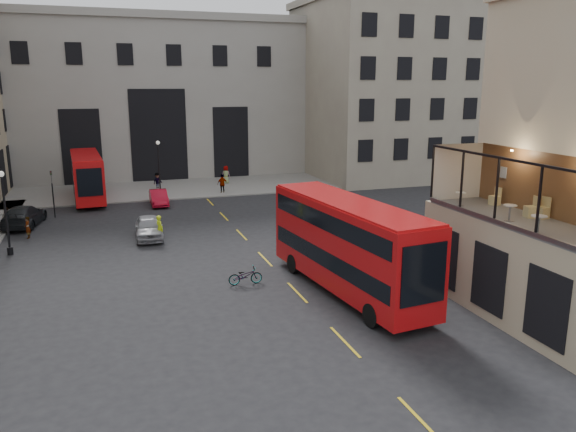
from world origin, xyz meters
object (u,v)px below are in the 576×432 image
object	(u,v)px
pedestrian_c	(222,184)
street_lamp_a	(6,218)
car_a	(149,227)
bicycle	(245,276)
car_c	(24,216)
cafe_chair_b	(531,211)
street_lamp_b	(159,172)
cafe_table_far	(460,197)
traffic_light_far	(52,188)
cafe_chair_c	(542,212)
pedestrian_d	(226,175)
cafe_table_near	(539,222)
car_b	(159,198)
pedestrian_e	(28,228)
cafe_table_mid	(510,210)
pedestrian_a	(7,219)
bus_near	(348,242)
traffic_light_near	(280,220)
cyclist	(160,229)
pedestrian_b	(158,181)
cafe_chair_d	(495,200)
bus_far	(87,174)

from	to	relation	value
pedestrian_c	street_lamp_a	bearing A→B (deg)	29.21
car_a	bicycle	size ratio (longest dim) A/B	2.50
car_c	cafe_chair_b	size ratio (longest dim) A/B	5.60
pedestrian_c	street_lamp_b	bearing A→B (deg)	-16.53
cafe_table_far	car_c	bearing A→B (deg)	135.71
traffic_light_far	car_a	size ratio (longest dim) A/B	0.83
traffic_light_far	street_lamp_a	distance (m)	10.20
bicycle	cafe_chair_c	bearing A→B (deg)	-122.57
pedestrian_d	cafe_table_near	size ratio (longest dim) A/B	2.55
street_lamp_a	pedestrian_d	distance (m)	27.91
street_lamp_b	pedestrian_c	size ratio (longest dim) A/B	2.77
car_a	car_b	xyz separation A→B (m)	(1.78, 10.91, -0.10)
pedestrian_e	cafe_table_near	world-z (taller)	cafe_table_near
cafe_table_mid	traffic_light_far	bearing A→B (deg)	126.66
bicycle	pedestrian_a	bearing A→B (deg)	41.42
bus_near	cafe_table_far	xyz separation A→B (m)	(5.23, -1.80, 2.34)
traffic_light_far	pedestrian_d	xyz separation A→B (m)	(16.45, 10.89, -1.44)
traffic_light_near	pedestrian_d	world-z (taller)	traffic_light_near
street_lamp_a	cafe_chair_b	distance (m)	30.10
street_lamp_b	pedestrian_d	world-z (taller)	street_lamp_b
traffic_light_near	street_lamp_a	bearing A→B (deg)	159.44
street_lamp_a	cyclist	bearing A→B (deg)	-0.55
bus_near	pedestrian_b	bearing A→B (deg)	100.98
bus_near	pedestrian_a	size ratio (longest dim) A/B	7.09
cyclist	car_b	bearing A→B (deg)	-26.28
cafe_chair_d	car_a	bearing A→B (deg)	134.22
cafe_table_near	cafe_chair_d	world-z (taller)	cafe_chair_d
traffic_light_far	pedestrian_e	world-z (taller)	traffic_light_far
traffic_light_near	car_a	world-z (taller)	traffic_light_near
pedestrian_e	cafe_table_near	xyz separation A→B (m)	(21.71, -24.07, 4.35)
cafe_table_near	bicycle	bearing A→B (deg)	133.03
bicycle	pedestrian_d	size ratio (longest dim) A/B	0.92
traffic_light_near	cafe_table_mid	distance (m)	14.03
traffic_light_near	bus_near	bearing A→B (deg)	-77.33
cafe_chair_d	street_lamp_b	bearing A→B (deg)	113.47
bus_near	bus_far	xyz separation A→B (m)	(-12.98, 29.15, -0.29)
traffic_light_near	car_a	size ratio (longest dim) A/B	0.83
street_lamp_a	pedestrian_a	world-z (taller)	street_lamp_a
bus_far	car_b	distance (m)	7.55
cafe_table_far	pedestrian_a	bearing A→B (deg)	138.13
bus_near	pedestrian_d	size ratio (longest dim) A/B	6.20
car_b	cafe_table_mid	world-z (taller)	cafe_table_mid
pedestrian_e	bicycle	bearing A→B (deg)	46.80
cafe_table_near	cafe_table_mid	xyz separation A→B (m)	(0.45, 2.23, -0.03)
cyclist	traffic_light_near	bearing A→B (deg)	-152.23
cafe_chair_c	pedestrian_a	bearing A→B (deg)	135.83
pedestrian_b	cafe_table_near	bearing A→B (deg)	-112.37
street_lamp_a	car_b	xyz separation A→B (m)	(10.46, 12.16, -1.72)
bus_far	cyclist	world-z (taller)	bus_far
cafe_chair_c	cyclist	bearing A→B (deg)	130.39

